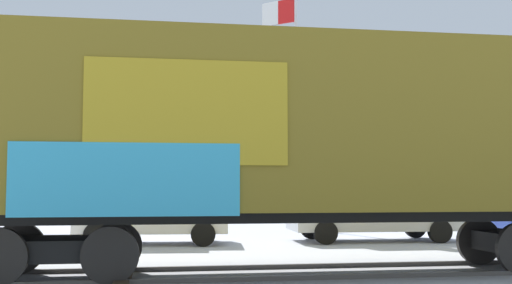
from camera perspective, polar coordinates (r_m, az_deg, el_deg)
ground_plane at (r=11.34m, az=8.23°, el=-12.01°), size 260.00×260.00×0.00m
track at (r=11.07m, az=2.27°, el=-12.04°), size 60.02×3.11×0.08m
freight_car at (r=11.14m, az=5.48°, el=0.85°), size 14.10×3.33×4.31m
flagpole at (r=23.60m, az=3.11°, el=6.39°), size 1.27×1.05×9.08m
hillside at (r=75.19m, az=-5.02°, el=-2.16°), size 147.24×36.92×12.52m
parked_car_white at (r=16.99m, az=-9.76°, el=-6.71°), size 4.10×2.18×1.51m
parked_car_silver at (r=17.91m, az=10.63°, el=-6.40°), size 4.75×2.00×1.69m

